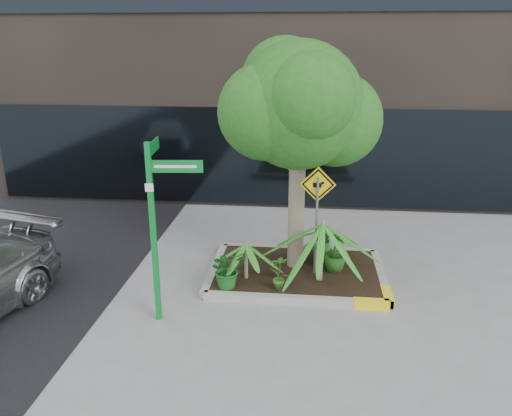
# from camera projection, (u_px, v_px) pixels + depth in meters

# --- Properties ---
(ground) EXTENTS (80.00, 80.00, 0.00)m
(ground) POSITION_uv_depth(u_px,v_px,m) (285.00, 283.00, 9.40)
(ground) COLOR gray
(ground) RESTS_ON ground
(planter) EXTENTS (3.35, 2.36, 0.15)m
(planter) POSITION_uv_depth(u_px,v_px,m) (298.00, 272.00, 9.60)
(planter) COLOR #9E9E99
(planter) RESTS_ON ground
(tree) EXTENTS (2.96, 2.62, 4.43)m
(tree) POSITION_uv_depth(u_px,v_px,m) (299.00, 106.00, 8.85)
(tree) COLOR gray
(tree) RESTS_ON ground
(palm_front) EXTENTS (1.33, 1.33, 1.48)m
(palm_front) POSITION_uv_depth(u_px,v_px,m) (323.00, 223.00, 8.84)
(palm_front) COLOR gray
(palm_front) RESTS_ON ground
(palm_left) EXTENTS (0.80, 0.80, 0.89)m
(palm_left) POSITION_uv_depth(u_px,v_px,m) (246.00, 244.00, 9.06)
(palm_left) COLOR gray
(palm_left) RESTS_ON ground
(palm_back) EXTENTS (0.75, 0.75, 0.83)m
(palm_back) POSITION_uv_depth(u_px,v_px,m) (328.00, 229.00, 9.96)
(palm_back) COLOR gray
(palm_back) RESTS_ON ground
(shrub_a) EXTENTS (0.87, 0.87, 0.70)m
(shrub_a) POSITION_uv_depth(u_px,v_px,m) (228.00, 269.00, 8.82)
(shrub_a) COLOR #1A5B1D
(shrub_a) RESTS_ON planter
(shrub_b) EXTENTS (0.55, 0.55, 0.79)m
(shrub_b) POSITION_uv_depth(u_px,v_px,m) (335.00, 251.00, 9.43)
(shrub_b) COLOR #275C1B
(shrub_b) RESTS_ON planter
(shrub_c) EXTENTS (0.43, 0.43, 0.66)m
(shrub_c) POSITION_uv_depth(u_px,v_px,m) (280.00, 272.00, 8.74)
(shrub_c) COLOR #31641F
(shrub_c) RESTS_ON planter
(shrub_d) EXTENTS (0.54, 0.54, 0.70)m
(shrub_d) POSITION_uv_depth(u_px,v_px,m) (321.00, 246.00, 9.80)
(shrub_d) COLOR #2A5E1B
(shrub_d) RESTS_ON planter
(street_sign_post) EXTENTS (0.90, 0.86, 2.93)m
(street_sign_post) POSITION_uv_depth(u_px,v_px,m) (156.00, 213.00, 7.66)
(street_sign_post) COLOR #0B822D
(street_sign_post) RESTS_ON ground
(cattle_sign) EXTENTS (0.64, 0.22, 2.09)m
(cattle_sign) POSITION_uv_depth(u_px,v_px,m) (317.00, 203.00, 8.92)
(cattle_sign) COLOR slate
(cattle_sign) RESTS_ON ground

